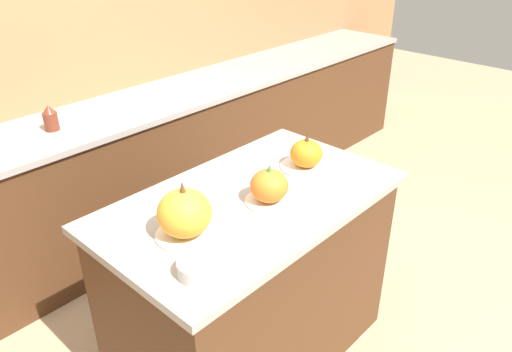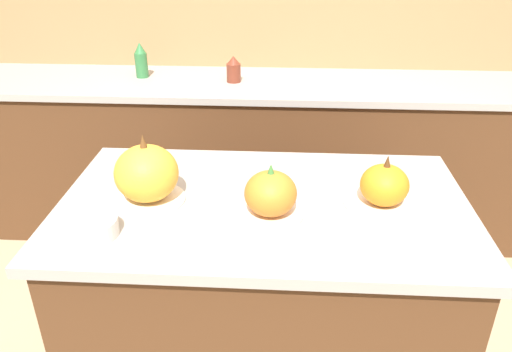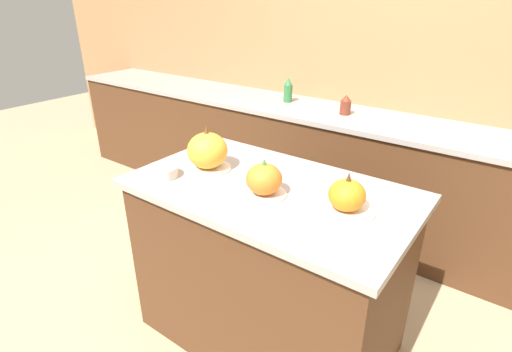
% 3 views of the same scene
% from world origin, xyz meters
% --- Properties ---
extents(wall_back, '(8.00, 0.06, 2.50)m').
position_xyz_m(wall_back, '(0.00, 1.61, 1.25)').
color(wall_back, '#9E7047').
rests_on(wall_back, ground_plane).
extents(kitchen_island, '(1.30, 0.76, 0.90)m').
position_xyz_m(kitchen_island, '(0.00, 0.00, 0.45)').
color(kitchen_island, '#4C2D19').
rests_on(kitchen_island, ground_plane).
extents(back_counter, '(6.00, 0.60, 0.91)m').
position_xyz_m(back_counter, '(0.00, 1.28, 0.46)').
color(back_counter, '#4C2D19').
rests_on(back_counter, ground_plane).
extents(pumpkin_cake_left, '(0.23, 0.23, 0.23)m').
position_xyz_m(pumpkin_cake_left, '(-0.37, -0.01, 1.00)').
color(pumpkin_cake_left, silver).
rests_on(pumpkin_cake_left, kitchen_island).
extents(pumpkin_cake_center, '(0.20, 0.20, 0.17)m').
position_xyz_m(pumpkin_cake_center, '(0.02, -0.08, 0.97)').
color(pumpkin_cake_center, silver).
rests_on(pumpkin_cake_center, kitchen_island).
extents(pumpkin_cake_right, '(0.24, 0.24, 0.17)m').
position_xyz_m(pumpkin_cake_right, '(0.37, 0.00, 0.97)').
color(pumpkin_cake_right, silver).
rests_on(pumpkin_cake_right, kitchen_island).
extents(bottle_tall, '(0.07, 0.07, 0.19)m').
position_xyz_m(bottle_tall, '(-0.74, 1.33, 1.00)').
color(bottle_tall, '#2D6B38').
rests_on(bottle_tall, back_counter).
extents(bottle_short, '(0.08, 0.08, 0.14)m').
position_xyz_m(bottle_short, '(-0.22, 1.27, 0.98)').
color(bottle_short, maroon).
rests_on(bottle_short, back_counter).
extents(mixing_bowl, '(0.15, 0.15, 0.05)m').
position_xyz_m(mixing_bowl, '(-0.48, -0.22, 0.93)').
color(mixing_bowl, beige).
rests_on(mixing_bowl, kitchen_island).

